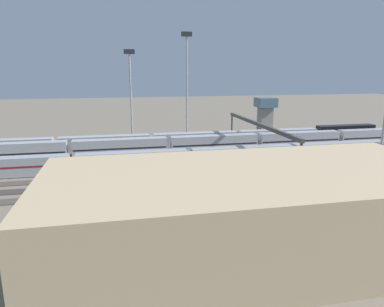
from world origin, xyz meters
The scene contains 18 objects.
ground_plane centered at (0.00, 0.00, 0.00)m, with size 400.00×400.00×0.00m, color #756B5B.
track_bed_0 centered at (0.00, -17.50, 0.06)m, with size 140.00×2.80×0.12m, color #4C443D.
track_bed_1 centered at (0.00, -12.50, 0.06)m, with size 140.00×2.80×0.12m, color #4C443D.
track_bed_2 centered at (0.00, -7.50, 0.06)m, with size 140.00×2.80×0.12m, color #3D3833.
track_bed_3 centered at (0.00, -2.50, 0.06)m, with size 140.00×2.80×0.12m, color #3D3833.
track_bed_4 centered at (0.00, 2.50, 0.06)m, with size 140.00×2.80×0.12m, color #3D3833.
track_bed_5 centered at (0.00, 7.50, 0.06)m, with size 140.00×2.80×0.12m, color #4C443D.
track_bed_6 centered at (0.00, 12.50, 0.06)m, with size 140.00×2.80×0.12m, color #3D3833.
track_bed_7 centered at (0.00, 17.50, 0.06)m, with size 140.00×2.80×0.12m, color #4C443D.
train_on_track_0 centered at (2.61, -17.50, 2.08)m, with size 114.80×3.00×4.40m.
train_on_track_7 centered at (-15.71, 17.50, 2.61)m, with size 95.60×3.06×5.00m.
train_on_track_4 centered at (7.08, 2.50, 2.01)m, with size 95.60×3.06×3.80m.
train_on_track_1 centered at (-2.71, -12.50, 1.99)m, with size 119.80×3.06×3.80m.
light_mast_0 centered at (18.11, -21.19, 16.55)m, with size 2.80×0.70×25.77m.
light_mast_2 centered at (3.21, -19.62, 18.98)m, with size 2.80×0.70×30.24m.
signal_gantry centered at (-9.78, 0.00, 7.73)m, with size 0.70×40.00×8.80m.
maintenance_shed centered at (7.17, 40.22, 4.91)m, with size 46.65×21.38×9.83m, color tan.
control_tower centered at (-25.36, -32.63, 6.94)m, with size 6.00×6.00×11.77m.
Camera 1 is at (21.81, 75.84, 20.68)m, focal length 33.30 mm.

